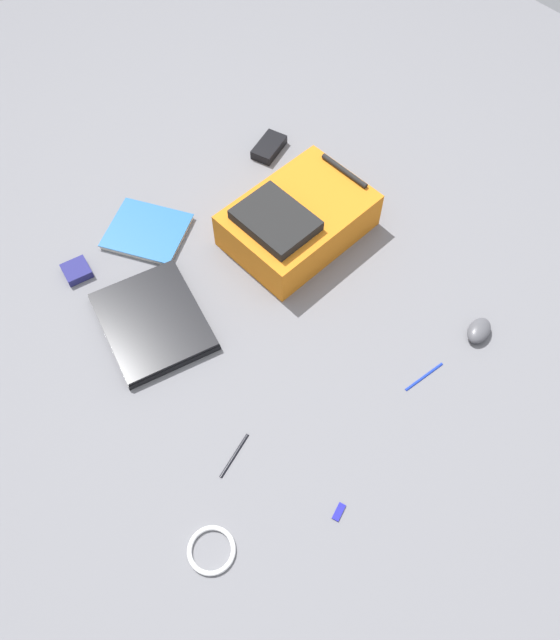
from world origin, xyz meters
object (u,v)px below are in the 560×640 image
at_px(backpack, 297,220).
at_px(laptop, 153,321).
at_px(pen_blue, 424,376).
at_px(computer_mouse, 479,331).
at_px(cable_coil, 211,550).
at_px(pen_black, 234,455).
at_px(usb_stick, 339,512).
at_px(power_brick, 269,147).
at_px(book_blue, 147,232).
at_px(earbud_pouch, 77,271).

xyz_separation_m(backpack, laptop, (-0.04, -0.53, -0.06)).
bearing_deg(pen_blue, computer_mouse, 86.75).
relative_size(cable_coil, pen_black, 0.88).
bearing_deg(pen_blue, pen_black, -108.74).
xyz_separation_m(computer_mouse, usb_stick, (0.09, -0.65, -0.02)).
bearing_deg(pen_black, power_brick, 133.46).
height_order(backpack, computer_mouse, backpack).
distance_m(laptop, cable_coil, 0.66).
bearing_deg(cable_coil, pen_black, 126.67).
height_order(book_blue, cable_coil, book_blue).
relative_size(laptop, computer_mouse, 4.31).
height_order(pen_black, usb_stick, same).
bearing_deg(cable_coil, laptop, 155.44).
bearing_deg(laptop, pen_blue, 35.06).
xyz_separation_m(laptop, usb_stick, (0.74, 0.01, -0.01)).
height_order(computer_mouse, pen_black, computer_mouse).
xyz_separation_m(book_blue, usb_stick, (1.03, -0.17, -0.01)).
xyz_separation_m(power_brick, usb_stick, (1.04, -0.70, -0.01)).
distance_m(laptop, computer_mouse, 0.94).
height_order(book_blue, power_brick, power_brick).
distance_m(pen_black, usb_stick, 0.30).
bearing_deg(pen_blue, backpack, 172.32).
distance_m(backpack, computer_mouse, 0.63).
bearing_deg(backpack, cable_coil, -55.01).
distance_m(computer_mouse, pen_black, 0.78).
relative_size(backpack, pen_blue, 3.21).
xyz_separation_m(laptop, earbud_pouch, (-0.30, -0.06, -0.00)).
bearing_deg(backpack, computer_mouse, 12.52).
xyz_separation_m(backpack, computer_mouse, (0.62, 0.14, -0.05)).
relative_size(backpack, book_blue, 1.42).
xyz_separation_m(cable_coil, pen_black, (-0.14, 0.19, -0.00)).
xyz_separation_m(backpack, cable_coil, (0.57, -0.81, -0.07)).
xyz_separation_m(cable_coil, usb_stick, (0.14, 0.29, -0.00)).
relative_size(book_blue, pen_black, 2.35).
relative_size(laptop, cable_coil, 3.36).
relative_size(cable_coil, usb_stick, 2.61).
xyz_separation_m(backpack, earbud_pouch, (-0.34, -0.59, -0.06)).
bearing_deg(power_brick, backpack, -28.75).
bearing_deg(power_brick, book_blue, -88.62).
height_order(computer_mouse, power_brick, computer_mouse).
bearing_deg(usb_stick, power_brick, 146.01).
bearing_deg(power_brick, cable_coil, -47.75).
height_order(laptop, book_blue, laptop).
relative_size(backpack, laptop, 1.12).
relative_size(computer_mouse, pen_black, 0.69).
height_order(cable_coil, pen_black, cable_coil).
relative_size(backpack, pen_black, 3.32).
distance_m(backpack, pen_black, 0.75).
bearing_deg(pen_black, cable_coil, -53.33).
relative_size(pen_black, usb_stick, 2.95).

